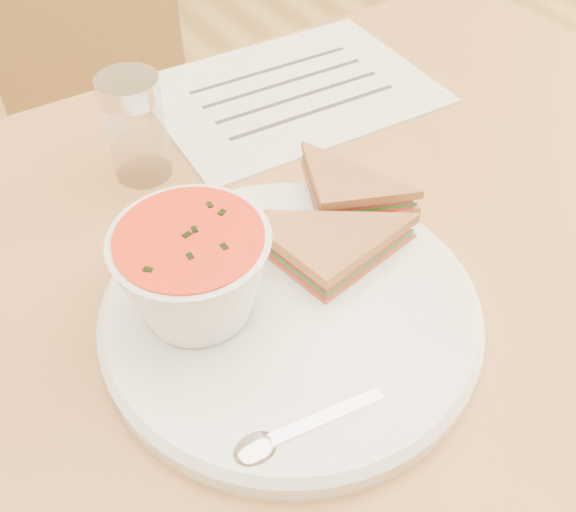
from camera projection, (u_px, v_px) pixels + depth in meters
dining_table at (311, 438)px, 0.86m from camera, size 1.00×0.70×0.75m
chair_far at (144, 168)px, 1.22m from camera, size 0.37×0.37×0.80m
plate at (291, 312)px, 0.52m from camera, size 0.35×0.35×0.02m
soup_bowl at (195, 277)px, 0.48m from camera, size 0.14×0.14×0.08m
sandwich_half_a at (326, 296)px, 0.50m from camera, size 0.13×0.13×0.03m
sandwich_half_b at (321, 216)px, 0.55m from camera, size 0.12×0.12×0.03m
spoon at (320, 420)px, 0.43m from camera, size 0.17×0.05×0.01m
paper_menu at (291, 91)px, 0.76m from camera, size 0.33×0.25×0.00m
condiment_shaker at (136, 128)px, 0.62m from camera, size 0.06×0.06×0.11m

